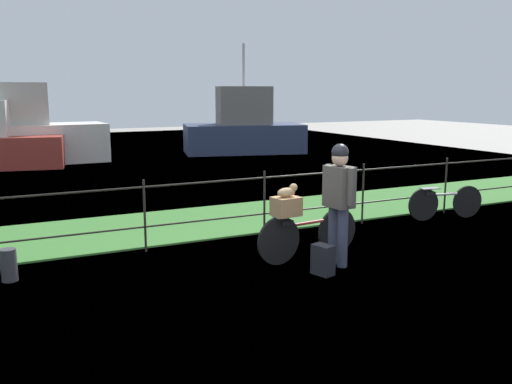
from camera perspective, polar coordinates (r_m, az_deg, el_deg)
name	(u,v)px	position (r m, az deg, el deg)	size (l,w,h in m)	color
ground_plane	(275,287)	(6.92, 2.00, -9.75)	(60.00, 60.00, 0.00)	gray
grass_strip	(180,224)	(10.08, -7.81, -3.30)	(27.00, 2.40, 0.03)	#38702D
harbor_water	(92,168)	(18.14, -16.47, 2.40)	(30.00, 30.00, 0.00)	#60849E
iron_fence	(208,204)	(8.69, -5.00, -1.24)	(18.04, 0.04, 1.09)	#28231E
bicycle_main	(308,234)	(7.98, 5.34, -4.34)	(1.73, 0.25, 0.68)	black
wooden_crate	(286,206)	(7.65, 3.11, -1.48)	(0.36, 0.29, 0.26)	#A87F51
terrier_dog	(288,191)	(7.63, 3.28, 0.07)	(0.32, 0.17, 0.18)	tan
cyclist_person	(339,194)	(7.61, 8.51, -0.17)	(0.30, 0.54, 1.68)	#383D51
backpack_on_paving	(323,260)	(7.37, 6.88, -6.91)	(0.28, 0.18, 0.40)	black
mooring_bollard	(9,265)	(7.74, -24.01, -6.86)	(0.20, 0.20, 0.42)	#38383D
bicycle_parked	(445,202)	(10.98, 18.79, -0.99)	(1.54, 0.33, 0.61)	black
moored_boat_mid	(244,129)	(21.64, -1.26, 6.48)	(4.91, 3.19, 4.14)	#2D3856
moored_boat_far	(0,135)	(19.76, -24.81, 5.31)	(6.70, 2.06, 4.24)	silver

